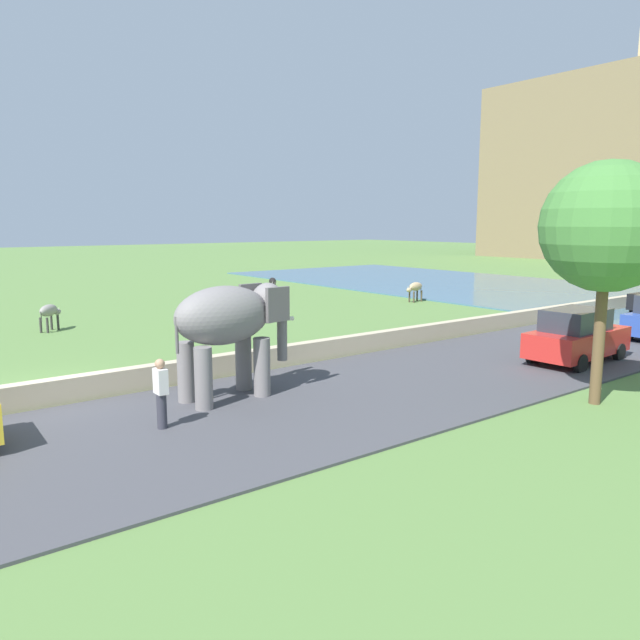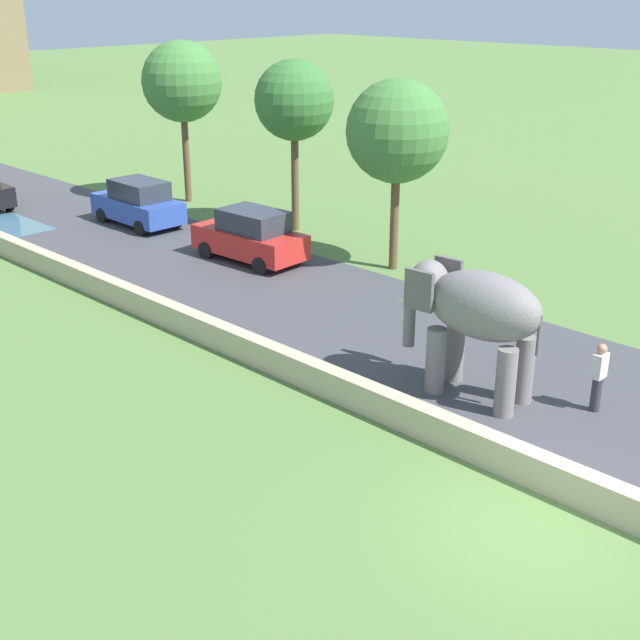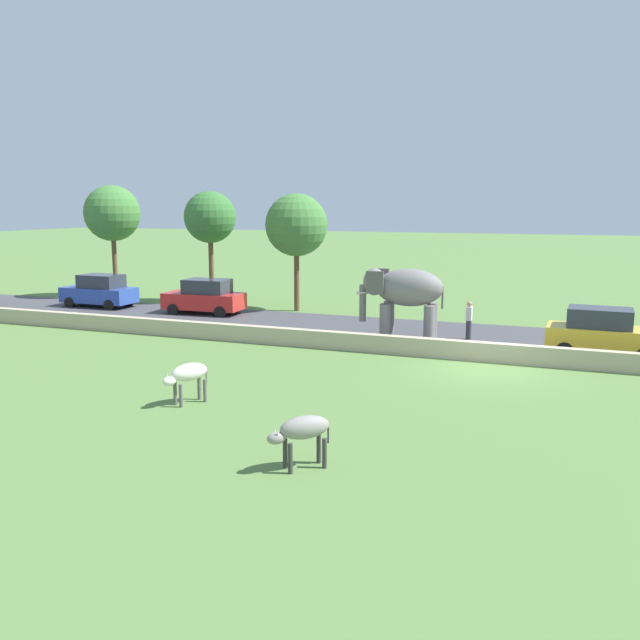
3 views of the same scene
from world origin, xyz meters
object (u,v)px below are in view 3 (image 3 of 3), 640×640
car_blue (100,291)px  car_red (205,297)px  elephant (404,292)px  cow_grey (302,431)px  car_yellow (603,333)px  person_beside_elephant (469,320)px  cow_white (188,375)px

car_blue → car_red: (0.00, -6.49, 0.00)m
elephant → cow_grey: elephant is taller
car_yellow → car_red: bearing=80.3°
elephant → cow_grey: 13.68m
person_beside_elephant → elephant: bearing=116.6°
cow_grey → cow_white: same height
car_blue → car_red: same height
person_beside_elephant → car_blue: (1.94, 19.95, 0.03)m
elephant → car_blue: 17.83m
elephant → car_blue: bearing=79.7°
elephant → car_red: size_ratio=0.86×
person_beside_elephant → car_yellow: bearing=-103.5°
car_blue → cow_white: car_blue is taller
person_beside_elephant → car_red: 13.60m
person_beside_elephant → car_red: (1.95, 13.46, 0.03)m
person_beside_elephant → cow_grey: (-14.80, 1.23, -0.04)m
car_yellow → elephant: bearing=90.2°
car_yellow → cow_grey: size_ratio=3.31×
person_beside_elephant → cow_grey: person_beside_elephant is taller
elephant → person_beside_elephant: 2.97m
car_yellow → car_blue: size_ratio=1.01×
car_yellow → cow_white: car_yellow is taller
person_beside_elephant → cow_grey: size_ratio=1.33×
car_red → cow_grey: size_ratio=3.32×
person_beside_elephant → car_blue: bearing=84.4°
person_beside_elephant → car_yellow: (-1.20, -5.00, 0.03)m
elephant → cow_white: elephant is taller
elephant → cow_grey: size_ratio=2.86×
person_beside_elephant → car_red: car_red is taller
car_red → car_blue: bearing=90.0°
elephant → cow_white: 11.05m
cow_white → elephant: bearing=-18.8°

